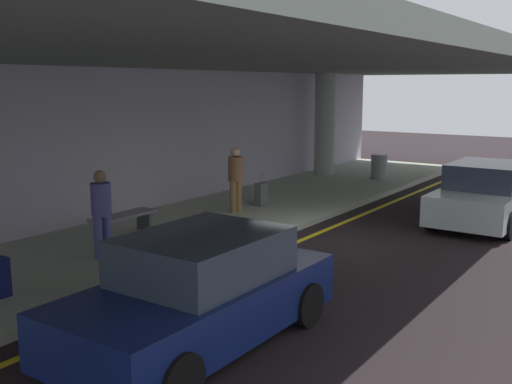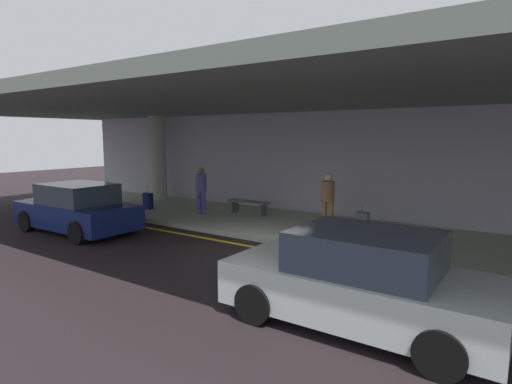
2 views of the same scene
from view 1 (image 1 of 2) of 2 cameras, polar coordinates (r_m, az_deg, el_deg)
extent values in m
plane|color=black|center=(13.22, 6.74, -4.72)|extent=(60.00, 60.00, 0.00)
cube|color=#ABB29C|center=(14.86, -3.88, -2.70)|extent=(26.00, 4.20, 0.15)
cube|color=yellow|center=(13.46, 4.84, -4.40)|extent=(26.00, 0.14, 0.01)
cylinder|color=#A4ACA3|center=(21.94, 6.60, 6.46)|extent=(0.75, 0.75, 3.65)
cube|color=slate|center=(14.19, -2.45, 12.46)|extent=(28.00, 13.20, 0.30)
cube|color=#AEA9BB|center=(16.05, -10.27, 4.73)|extent=(26.00, 0.30, 3.80)
cube|color=#B7C3BF|center=(15.76, 20.98, -0.85)|extent=(4.10, 1.80, 0.70)
cube|color=#2D3847|center=(15.75, 21.22, 1.53)|extent=(2.10, 1.60, 0.60)
cylinder|color=black|center=(17.30, 19.28, -0.59)|extent=(0.64, 0.22, 0.64)
cylinder|color=black|center=(14.76, 16.45, -2.22)|extent=(0.64, 0.22, 0.64)
cylinder|color=black|center=(14.34, 22.91, -2.98)|extent=(0.64, 0.22, 0.64)
cube|color=#0F1B4F|center=(7.99, -5.48, -10.70)|extent=(4.10, 1.80, 0.70)
cube|color=#2D3847|center=(7.85, -5.09, -6.06)|extent=(2.10, 1.60, 0.60)
cylinder|color=black|center=(9.55, -4.13, -8.58)|extent=(0.64, 0.22, 0.64)
cylinder|color=black|center=(8.65, 4.84, -10.65)|extent=(0.64, 0.22, 0.64)
cylinder|color=black|center=(7.78, -17.03, -13.53)|extent=(0.64, 0.22, 0.64)
cylinder|color=black|center=(6.64, -7.42, -17.46)|extent=(0.64, 0.22, 0.64)
cylinder|color=#434787|center=(11.62, -14.85, -4.25)|extent=(0.16, 0.16, 0.82)
cylinder|color=#464595|center=(11.76, -14.04, -4.04)|extent=(0.16, 0.16, 0.82)
cylinder|color=#49488F|center=(11.54, -14.60, -0.67)|extent=(0.38, 0.38, 0.62)
sphere|color=#8C6647|center=(11.46, -14.70, 1.44)|extent=(0.24, 0.24, 0.24)
cylinder|color=olive|center=(15.25, -2.21, -0.49)|extent=(0.16, 0.16, 0.82)
cylinder|color=olive|center=(15.42, -1.72, -0.37)|extent=(0.16, 0.16, 0.82)
cylinder|color=brown|center=(15.22, -1.98, 2.24)|extent=(0.38, 0.38, 0.62)
sphere|color=beige|center=(15.16, -1.99, 3.85)|extent=(0.24, 0.24, 0.24)
cube|color=#565D5C|center=(16.20, 0.51, -0.20)|extent=(0.36, 0.22, 0.62)
cylinder|color=slate|center=(16.13, 0.51, 1.37)|extent=(0.02, 0.02, 0.28)
cube|color=slate|center=(13.25, -12.54, -2.19)|extent=(1.60, 0.50, 0.06)
cube|color=#4C4C51|center=(12.91, -14.52, -3.71)|extent=(0.10, 0.40, 0.42)
cube|color=#4C4C51|center=(13.72, -10.61, -2.73)|extent=(0.10, 0.40, 0.42)
cylinder|color=gray|center=(21.21, 11.67, 2.38)|extent=(0.56, 0.56, 0.85)
camera|label=2|loc=(17.42, 42.81, 5.92)|focal=29.17mm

